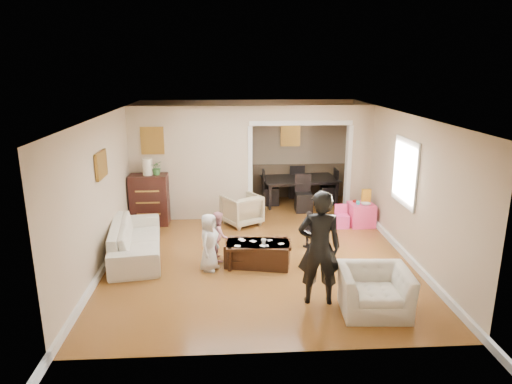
{
  "coord_description": "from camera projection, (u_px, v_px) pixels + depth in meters",
  "views": [
    {
      "loc": [
        -0.52,
        -8.4,
        3.43
      ],
      "look_at": [
        0.0,
        0.2,
        1.05
      ],
      "focal_mm": 32.0,
      "sensor_mm": 36.0,
      "label": 1
    }
  ],
  "objects": [
    {
      "name": "adult_person",
      "position": [
        319.0,
        248.0,
        6.65
      ],
      "size": [
        0.67,
        0.47,
        1.75
      ],
      "primitive_type": "imported",
      "rotation": [
        0.0,
        0.0,
        3.06
      ],
      "color": "black",
      "rests_on": "ground"
    },
    {
      "name": "cyan_cup",
      "position": [
        358.0,
        203.0,
        9.99
      ],
      "size": [
        0.08,
        0.08,
        0.08
      ],
      "primitive_type": "cylinder",
      "color": "#27C3B9",
      "rests_on": "play_table"
    },
    {
      "name": "partition_right",
      "position": [
        358.0,
        162.0,
        10.56
      ],
      "size": [
        0.55,
        0.18,
        2.6
      ],
      "primitive_type": "cube",
      "color": "tan",
      "rests_on": "ground"
    },
    {
      "name": "coffee_cup",
      "position": [
        264.0,
        241.0,
        8.0
      ],
      "size": [
        0.11,
        0.11,
        0.08
      ],
      "primitive_type": "imported",
      "rotation": [
        0.0,
        0.0,
        -0.21
      ],
      "color": "white",
      "rests_on": "coffee_table"
    },
    {
      "name": "framed_art_partition",
      "position": [
        152.0,
        141.0,
        10.04
      ],
      "size": [
        0.45,
        0.03,
        0.55
      ],
      "primitive_type": "cube",
      "color": "brown",
      "rests_on": "partition_left"
    },
    {
      "name": "child_kneel_a",
      "position": [
        209.0,
        242.0,
        7.84
      ],
      "size": [
        0.49,
        0.58,
        1.02
      ],
      "primitive_type": "imported",
      "rotation": [
        0.0,
        0.0,
        1.19
      ],
      "color": "silver",
      "rests_on": "ground"
    },
    {
      "name": "armchair_back",
      "position": [
        242.0,
        210.0,
        10.18
      ],
      "size": [
        1.02,
        1.03,
        0.69
      ],
      "primitive_type": "imported",
      "rotation": [
        0.0,
        0.0,
        3.7
      ],
      "color": "tan",
      "rests_on": "ground"
    },
    {
      "name": "child_toddler",
      "position": [
        309.0,
        229.0,
        8.85
      ],
      "size": [
        0.47,
        0.37,
        0.75
      ],
      "primitive_type": "imported",
      "rotation": [
        0.0,
        0.0,
        -2.65
      ],
      "color": "black",
      "rests_on": "ground"
    },
    {
      "name": "armchair_front",
      "position": [
        374.0,
        291.0,
        6.54
      ],
      "size": [
        1.04,
        0.92,
        0.64
      ],
      "primitive_type": "imported",
      "rotation": [
        0.0,
        0.0,
        -0.06
      ],
      "color": "beige",
      "rests_on": "ground"
    },
    {
      "name": "play_table",
      "position": [
        361.0,
        215.0,
        10.12
      ],
      "size": [
        0.55,
        0.55,
        0.51
      ],
      "primitive_type": "cube",
      "rotation": [
        0.0,
        0.0,
        0.06
      ],
      "color": "#FF4380",
      "rests_on": "ground"
    },
    {
      "name": "dining_table",
      "position": [
        300.0,
        191.0,
        11.71
      ],
      "size": [
        2.01,
        1.26,
        0.67
      ],
      "primitive_type": "imported",
      "rotation": [
        0.0,
        0.0,
        0.11
      ],
      "color": "black",
      "rests_on": "ground"
    },
    {
      "name": "framed_art_sofa_wall",
      "position": [
        101.0,
        165.0,
        7.81
      ],
      "size": [
        0.03,
        0.55,
        0.4
      ],
      "primitive_type": "cube",
      "color": "brown"
    },
    {
      "name": "craft_papers",
      "position": [
        256.0,
        243.0,
        8.04
      ],
      "size": [
        0.88,
        0.46,
        0.0
      ],
      "color": "white",
      "rests_on": "coffee_table"
    },
    {
      "name": "sofa",
      "position": [
        136.0,
        239.0,
        8.48
      ],
      "size": [
        1.18,
        2.31,
        0.65
      ],
      "primitive_type": "imported",
      "rotation": [
        0.0,
        0.0,
        1.72
      ],
      "color": "beige",
      "rests_on": "ground"
    },
    {
      "name": "cereal_box",
      "position": [
        366.0,
        196.0,
        10.12
      ],
      "size": [
        0.2,
        0.08,
        0.3
      ],
      "primitive_type": "cube",
      "rotation": [
        0.0,
        0.0,
        0.06
      ],
      "color": "yellow",
      "rests_on": "play_table"
    },
    {
      "name": "window_pane",
      "position": [
        406.0,
        172.0,
        8.39
      ],
      "size": [
        0.03,
        0.95,
        1.1
      ],
      "primitive_type": "cube",
      "color": "white",
      "rests_on": "ground"
    },
    {
      "name": "toy_block",
      "position": [
        355.0,
        201.0,
        10.16
      ],
      "size": [
        0.1,
        0.09,
        0.05
      ],
      "primitive_type": "cube",
      "rotation": [
        0.0,
        0.0,
        0.41
      ],
      "color": "red",
      "rests_on": "play_table"
    },
    {
      "name": "framed_art_alcove",
      "position": [
        290.0,
        135.0,
        11.95
      ],
      "size": [
        0.45,
        0.03,
        0.55
      ],
      "primitive_type": "cube",
      "color": "brown"
    },
    {
      "name": "dresser",
      "position": [
        150.0,
        200.0,
        10.13
      ],
      "size": [
        0.83,
        0.46,
        1.14
      ],
      "primitive_type": "cube",
      "color": "#351410",
      "rests_on": "ground"
    },
    {
      "name": "floor",
      "position": [
        257.0,
        246.0,
        9.03
      ],
      "size": [
        7.0,
        7.0,
        0.0
      ],
      "primitive_type": "plane",
      "color": "#946126",
      "rests_on": "ground"
    },
    {
      "name": "partition_header",
      "position": [
        301.0,
        113.0,
        10.18
      ],
      "size": [
        2.22,
        0.18,
        0.35
      ],
      "primitive_type": "cube",
      "color": "tan",
      "rests_on": "partition_right"
    },
    {
      "name": "table_lamp",
      "position": [
        148.0,
        167.0,
        9.93
      ],
      "size": [
        0.22,
        0.22,
        0.36
      ],
      "primitive_type": "cylinder",
      "color": "#F0E4C3",
      "rests_on": "dresser"
    },
    {
      "name": "play_bowl",
      "position": [
        366.0,
        204.0,
        9.94
      ],
      "size": [
        0.22,
        0.22,
        0.05
      ],
      "primitive_type": "imported",
      "rotation": [
        0.0,
        0.0,
        0.06
      ],
      "color": "silver",
      "rests_on": "play_table"
    },
    {
      "name": "partition_left",
      "position": [
        191.0,
        164.0,
        10.33
      ],
      "size": [
        2.75,
        0.18,
        2.6
      ],
      "primitive_type": "cube",
      "color": "tan",
      "rests_on": "ground"
    },
    {
      "name": "coffee_table",
      "position": [
        258.0,
        254.0,
        8.11
      ],
      "size": [
        1.21,
        0.78,
        0.42
      ],
      "primitive_type": "cube",
      "rotation": [
        0.0,
        0.0,
        -0.21
      ],
      "color": "#361E11",
      "rests_on": "ground"
    },
    {
      "name": "potted_plant",
      "position": [
        157.0,
        168.0,
        9.95
      ],
      "size": [
        0.28,
        0.25,
        0.32
      ],
      "primitive_type": "imported",
      "color": "#3B6F31",
      "rests_on": "dresser"
    },
    {
      "name": "child_kneel_b",
      "position": [
        218.0,
        236.0,
        8.29
      ],
      "size": [
        0.4,
        0.49,
        0.91
      ],
      "primitive_type": "imported",
      "rotation": [
        0.0,
        0.0,
        1.71
      ],
      "color": "#CF8187",
      "rests_on": "ground"
    }
  ]
}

